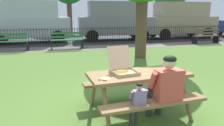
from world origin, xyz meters
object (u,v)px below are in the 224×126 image
object	(u,v)px
park_bench_right	(206,36)
adult_at_table	(165,86)
picnic_table_foreground	(138,82)
lamp_post_walkway	(141,0)
park_bench_left	(10,42)
parked_car_center	(29,21)
park_bench_center	(67,41)
parked_car_right	(115,20)
pizza_box_open	(123,68)
parked_car_far_right	(180,19)
child_at_table	(137,101)
pizza_slice_on_table	(105,78)

from	to	relation	value
park_bench_right	adult_at_table	bearing A→B (deg)	-130.07
picnic_table_foreground	lamp_post_walkway	distance (m)	7.50
picnic_table_foreground	park_bench_left	distance (m)	8.37
parked_car_center	park_bench_center	bearing A→B (deg)	-53.05
adult_at_table	parked_car_right	world-z (taller)	parked_car_right
pizza_box_open	park_bench_right	size ratio (longest dim) A/B	0.36
picnic_table_foreground	lamp_post_walkway	size ratio (longest dim) A/B	0.50
park_bench_center	park_bench_right	bearing A→B (deg)	0.00
parked_car_far_right	adult_at_table	bearing A→B (deg)	-121.58
picnic_table_foreground	adult_at_table	distance (m)	0.56
adult_at_table	child_at_table	distance (m)	0.53
pizza_slice_on_table	parked_car_center	world-z (taller)	parked_car_center
parked_car_far_right	lamp_post_walkway	bearing A→B (deg)	-140.94
picnic_table_foreground	park_bench_center	distance (m)	7.60
picnic_table_foreground	parked_car_far_right	distance (m)	12.45
pizza_box_open	parked_car_right	world-z (taller)	parked_car_right
picnic_table_foreground	parked_car_right	bearing A→B (deg)	77.92
child_at_table	pizza_slice_on_table	bearing A→B (deg)	139.68
pizza_slice_on_table	parked_car_far_right	size ratio (longest dim) A/B	0.06
adult_at_table	parked_car_far_right	xyz separation A→B (m)	(6.64, 10.80, 0.65)
parked_car_far_right	pizza_slice_on_table	bearing A→B (deg)	-125.80
child_at_table	parked_car_center	distance (m)	11.28
park_bench_left	parked_car_right	bearing A→B (deg)	25.45
park_bench_left	park_bench_center	xyz separation A→B (m)	(2.65, 0.00, 0.00)
lamp_post_walkway	park_bench_center	bearing A→B (deg)	168.65
park_bench_center	parked_car_center	distance (m)	3.60
pizza_box_open	parked_car_far_right	xyz separation A→B (m)	(7.19, 10.24, 0.45)
picnic_table_foreground	parked_car_center	bearing A→B (deg)	106.73
picnic_table_foreground	park_bench_right	world-z (taller)	park_bench_right
picnic_table_foreground	parked_car_right	size ratio (longest dim) A/B	0.40
pizza_slice_on_table	park_bench_left	world-z (taller)	park_bench_left
parked_car_center	adult_at_table	bearing A→B (deg)	-72.61
child_at_table	parked_car_center	world-z (taller)	parked_car_center
child_at_table	park_bench_left	bearing A→B (deg)	113.00
adult_at_table	park_bench_left	size ratio (longest dim) A/B	0.74
parked_car_right	park_bench_center	bearing A→B (deg)	-139.03
pizza_box_open	park_bench_right	bearing A→B (deg)	45.62
parked_car_far_right	park_bench_right	bearing A→B (deg)	-87.95
parked_car_center	parked_car_right	bearing A→B (deg)	-0.00
pizza_slice_on_table	parked_car_right	world-z (taller)	parked_car_right
lamp_post_walkway	park_bench_right	bearing A→B (deg)	9.26
pizza_slice_on_table	park_bench_right	size ratio (longest dim) A/B	0.18
pizza_box_open	park_bench_center	distance (m)	7.50
picnic_table_foreground	parked_car_center	size ratio (longest dim) A/B	0.40
child_at_table	park_bench_right	bearing A→B (deg)	48.17
picnic_table_foreground	pizza_box_open	bearing A→B (deg)	163.53
parked_car_far_right	child_at_table	bearing A→B (deg)	-123.28
park_bench_left	parked_car_center	world-z (taller)	parked_car_center
parked_car_center	picnic_table_foreground	bearing A→B (deg)	-73.27
park_bench_left	parked_car_far_right	distance (m)	10.97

